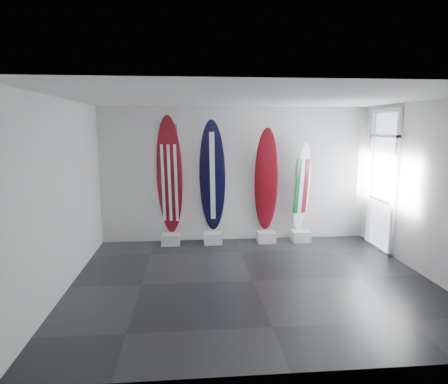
{
  "coord_description": "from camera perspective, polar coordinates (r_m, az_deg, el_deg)",
  "views": [
    {
      "loc": [
        -1.04,
        -6.13,
        2.55
      ],
      "look_at": [
        -0.36,
        1.4,
        1.29
      ],
      "focal_mm": 31.16,
      "sensor_mm": 36.0,
      "label": 1
    }
  ],
  "objects": [
    {
      "name": "display_block_italy",
      "position": [
        9.01,
        11.2,
        -6.37
      ],
      "size": [
        0.4,
        0.3,
        0.24
      ],
      "primitive_type": "cube",
      "color": "silver",
      "rests_on": "floor"
    },
    {
      "name": "surfboard_italy",
      "position": [
        8.87,
        11.25,
        0.84
      ],
      "size": [
        0.52,
        0.41,
        2.02
      ],
      "primitive_type": "ellipsoid",
      "rotation": [
        0.1,
        0.0,
        0.33
      ],
      "color": "white",
      "rests_on": "display_block_italy"
    },
    {
      "name": "wall_front",
      "position": [
        3.92,
        10.46,
        -6.22
      ],
      "size": [
        6.0,
        0.0,
        6.0
      ],
      "primitive_type": "plane",
      "rotation": [
        -1.57,
        0.0,
        0.0
      ],
      "color": "silver",
      "rests_on": "ground"
    },
    {
      "name": "ceiling",
      "position": [
        6.23,
        4.57,
        13.58
      ],
      "size": [
        6.0,
        6.0,
        0.0
      ],
      "primitive_type": "plane",
      "rotation": [
        3.14,
        0.0,
        0.0
      ],
      "color": "white",
      "rests_on": "wall_back"
    },
    {
      "name": "surfboard_usa",
      "position": [
        8.48,
        -8.0,
        2.43
      ],
      "size": [
        0.62,
        0.38,
        2.58
      ],
      "primitive_type": "ellipsoid",
      "rotation": [
        0.06,
        0.0,
        -0.28
      ],
      "color": "maroon",
      "rests_on": "display_block_usa"
    },
    {
      "name": "display_block_usa",
      "position": [
        8.67,
        -7.82,
        -6.91
      ],
      "size": [
        0.4,
        0.3,
        0.24
      ],
      "primitive_type": "cube",
      "color": "silver",
      "rests_on": "floor"
    },
    {
      "name": "wall_right",
      "position": [
        7.41,
        27.91,
        0.22
      ],
      "size": [
        0.0,
        5.0,
        5.0
      ],
      "primitive_type": "plane",
      "rotation": [
        1.57,
        0.0,
        -1.57
      ],
      "color": "silver",
      "rests_on": "ground"
    },
    {
      "name": "surfboard_swiss",
      "position": [
        8.66,
        6.23,
        1.73
      ],
      "size": [
        0.57,
        0.42,
        2.32
      ],
      "primitive_type": "ellipsoid",
      "rotation": [
        0.12,
        0.0,
        -0.14
      ],
      "color": "maroon",
      "rests_on": "display_block_swiss"
    },
    {
      "name": "wall_left",
      "position": [
        6.52,
        -22.58,
        -0.53
      ],
      "size": [
        0.0,
        5.0,
        5.0
      ],
      "primitive_type": "plane",
      "rotation": [
        1.57,
        0.0,
        1.57
      ],
      "color": "silver",
      "rests_on": "ground"
    },
    {
      "name": "surfboard_navy",
      "position": [
        8.49,
        -1.72,
        2.21
      ],
      "size": [
        0.63,
        0.56,
        2.49
      ],
      "primitive_type": "ellipsoid",
      "rotation": [
        0.16,
        0.0,
        -0.15
      ],
      "color": "black",
      "rests_on": "display_block_navy"
    },
    {
      "name": "wall_back",
      "position": [
        8.76,
        1.7,
        2.57
      ],
      "size": [
        6.0,
        0.0,
        6.0
      ],
      "primitive_type": "plane",
      "rotation": [
        1.57,
        0.0,
        0.0
      ],
      "color": "silver",
      "rests_on": "ground"
    },
    {
      "name": "floor",
      "position": [
        6.72,
        4.23,
        -12.86
      ],
      "size": [
        6.0,
        6.0,
        0.0
      ],
      "primitive_type": "plane",
      "color": "black",
      "rests_on": "ground"
    },
    {
      "name": "wall_outlet",
      "position": [
        9.0,
        -14.07,
        -4.98
      ],
      "size": [
        0.09,
        0.02,
        0.13
      ],
      "primitive_type": "cube",
      "color": "silver",
      "rests_on": "wall_back"
    },
    {
      "name": "balcony",
      "position": [
        9.57,
        28.98,
        -4.11
      ],
      "size": [
        2.8,
        2.2,
        1.2
      ],
      "primitive_type": null,
      "color": "slate",
      "rests_on": "ground"
    },
    {
      "name": "glass_door",
      "position": [
        8.74,
        22.22,
        1.36
      ],
      "size": [
        0.12,
        1.16,
        2.85
      ],
      "primitive_type": null,
      "color": "white",
      "rests_on": "floor"
    },
    {
      "name": "display_block_swiss",
      "position": [
        8.82,
        6.21,
        -6.58
      ],
      "size": [
        0.4,
        0.3,
        0.24
      ],
      "primitive_type": "cube",
      "color": "silver",
      "rests_on": "floor"
    },
    {
      "name": "display_block_navy",
      "position": [
        8.67,
        -1.63,
        -6.82
      ],
      "size": [
        0.4,
        0.3,
        0.24
      ],
      "primitive_type": "cube",
      "color": "silver",
      "rests_on": "floor"
    }
  ]
}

